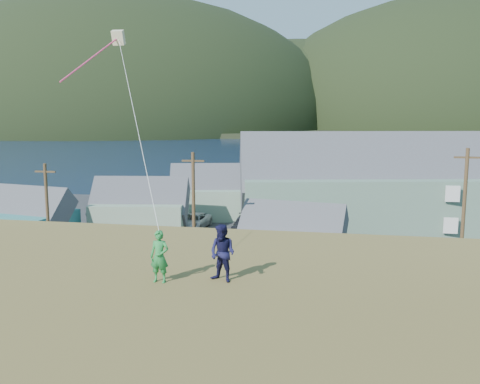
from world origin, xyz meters
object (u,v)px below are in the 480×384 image
lodge (420,188)px  shed_palegreen_far (220,193)px  shed_teal (27,218)px  wharf (253,191)px  shed_palegreen_near (140,208)px  kite_flyer_green (159,257)px  kite_flyer_navy (222,253)px  shed_white (292,240)px

lodge → shed_palegreen_far: 21.24m
shed_teal → wharf: bearing=72.7°
shed_palegreen_near → shed_teal: bearing=-158.3°
wharf → lodge: lodge is taller
wharf → kite_flyer_green: (6.44, -59.71, 7.53)m
shed_palegreen_far → wharf: bearing=74.1°
wharf → kite_flyer_navy: size_ratio=15.20×
shed_palegreen_near → shed_white: size_ratio=1.16×
lodge → shed_palegreen_far: bearing=155.6°
wharf → lodge: 29.24m
wharf → lodge: (19.45, -21.43, 4.18)m
wharf → shed_palegreen_far: size_ratio=2.18×
lodge → kite_flyer_green: bearing=-120.4°
shed_palegreen_near → kite_flyer_green: kite_flyer_green is taller
shed_white → shed_palegreen_far: size_ratio=0.72×
shed_palegreen_near → kite_flyer_navy: kite_flyer_navy is taller
shed_teal → shed_white: bearing=0.7°
shed_teal → shed_palegreen_near: 10.25m
shed_palegreen_near → shed_palegreen_far: size_ratio=0.84×
wharf → kite_flyer_green: 60.53m
shed_teal → kite_flyer_navy: kite_flyer_navy is taller
shed_white → kite_flyer_navy: (-0.10, -24.42, 5.64)m
shed_palegreen_near → shed_palegreen_far: shed_palegreen_far is taller
shed_teal → kite_flyer_navy: (24.28, -28.54, 5.71)m
wharf → kite_flyer_green: bearing=-83.8°
wharf → shed_white: size_ratio=3.03×
shed_teal → shed_white: 24.73m
shed_palegreen_near → kite_flyer_green: size_ratio=6.42×
shed_palegreen_near → wharf: bearing=66.2°
lodge → shed_palegreen_far: (-20.63, 4.70, -1.83)m
shed_palegreen_far → kite_flyer_green: kite_flyer_green is taller
shed_white → kite_flyer_navy: size_ratio=5.02×
shed_teal → shed_palegreen_near: shed_palegreen_near is taller
lodge → shed_palegreen_near: bearing=177.4°
shed_teal → kite_flyer_navy: 37.91m
shed_palegreen_near → kite_flyer_navy: bearing=-73.7°
wharf → kite_flyer_green: kite_flyer_green is taller
wharf → kite_flyer_navy: (8.24, -59.31, 7.61)m
wharf → shed_teal: bearing=-117.5°
shed_white → shed_palegreen_far: bearing=127.2°
shed_palegreen_far → kite_flyer_navy: (9.43, -42.58, 5.25)m
kite_flyer_green → kite_flyer_navy: size_ratio=0.91×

